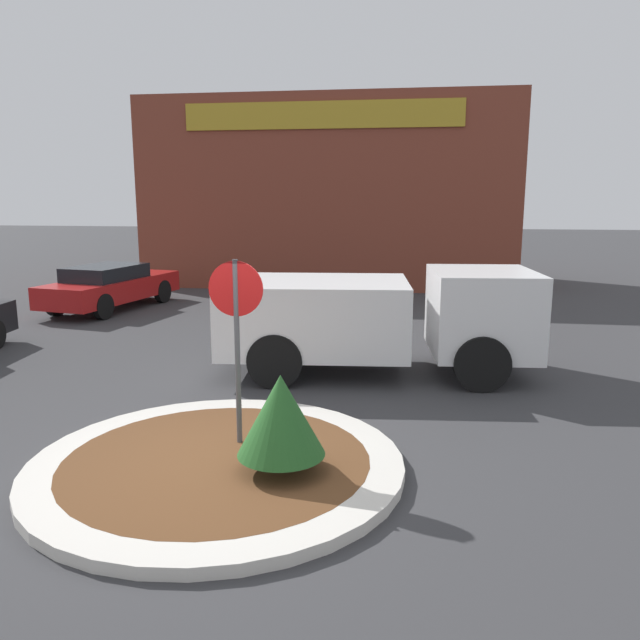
# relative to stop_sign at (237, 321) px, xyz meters

# --- Properties ---
(ground_plane) EXTENTS (120.00, 120.00, 0.00)m
(ground_plane) POSITION_rel_stop_sign_xyz_m (-0.13, -0.57, -1.77)
(ground_plane) COLOR #38383A
(traffic_island) EXTENTS (4.60, 4.60, 0.14)m
(traffic_island) POSITION_rel_stop_sign_xyz_m (-0.13, -0.57, -1.69)
(traffic_island) COLOR beige
(traffic_island) RESTS_ON ground_plane
(stop_sign) EXTENTS (0.70, 0.07, 2.55)m
(stop_sign) POSITION_rel_stop_sign_xyz_m (0.00, 0.00, 0.00)
(stop_sign) COLOR #4C4C51
(stop_sign) RESTS_ON ground_plane
(island_shrub) EXTENTS (1.04, 1.04, 1.17)m
(island_shrub) POSITION_rel_stop_sign_xyz_m (0.72, -0.78, -0.93)
(island_shrub) COLOR brown
(island_shrub) RESTS_ON traffic_island
(utility_truck) EXTENTS (5.96, 2.83, 1.97)m
(utility_truck) POSITION_rel_stop_sign_xyz_m (1.55, 4.07, -0.66)
(utility_truck) COLOR white
(utility_truck) RESTS_ON ground_plane
(storefront_building) EXTENTS (13.61, 6.07, 6.83)m
(storefront_building) POSITION_rel_stop_sign_xyz_m (-0.96, 17.27, 1.65)
(storefront_building) COLOR brown
(storefront_building) RESTS_ON ground_plane
(parked_sedan_red) EXTENTS (2.55, 4.96, 1.33)m
(parked_sedan_red) POSITION_rel_stop_sign_xyz_m (-6.66, 9.77, -1.06)
(parked_sedan_red) COLOR #B21919
(parked_sedan_red) RESTS_ON ground_plane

